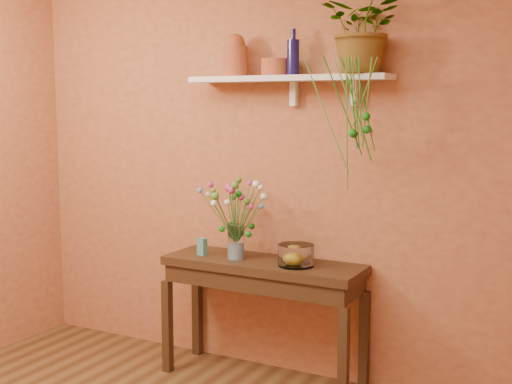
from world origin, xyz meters
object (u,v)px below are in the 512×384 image
Objects in this scene: spider_plant at (365,27)px; bouquet at (236,202)px; terracotta_jug at (235,56)px; glass_vase at (236,244)px; sideboard at (263,278)px; glass_bowl at (296,256)px; blue_bottle at (293,57)px.

spider_plant is 1.32m from bouquet.
bouquet is at bearing -60.08° from terracotta_jug.
glass_vase is (-0.79, -0.11, -1.32)m from spider_plant.
glass_bowl is at bearing -6.98° from sideboard.
terracotta_jug is 1.32m from glass_bowl.
sideboard is 2.99× the size of bouquet.
spider_plant is at bearing 6.34° from sideboard.
sideboard is 5.82× the size of glass_bowl.
glass_bowl is (-0.38, -0.10, -1.35)m from spider_plant.
glass_vase is at bearing -156.29° from blue_bottle.
bouquet is at bearing -154.96° from blue_bottle.
terracotta_jug reaches higher than bouquet.
terracotta_jug is 0.62× the size of bouquet.
blue_bottle is at bearing 175.79° from spider_plant.
spider_plant is (0.62, 0.07, 1.53)m from sideboard.
blue_bottle reaches higher than glass_vase.
spider_plant reaches higher than glass_vase.
blue_bottle is (0.15, 0.10, 1.38)m from sideboard.
glass_vase is 0.51× the size of bouquet.
spider_plant is 2.35× the size of glass_vase.
sideboard is 0.30m from glass_bowl.
sideboard is at bearing -18.94° from terracotta_jug.
blue_bottle is 0.65× the size of bouquet.
glass_vase is 0.42m from glass_bowl.
glass_bowl is at bearing 1.38° from glass_vase.
bouquet reaches higher than glass_vase.
bouquet is at bearing -171.68° from spider_plant.
glass_vase is at bearing -178.62° from glass_bowl.
spider_plant is 1.41m from glass_bowl.
glass_bowl is (0.49, -0.11, -1.22)m from terracotta_jug.
spider_plant reaches higher than bouquet.
sideboard is 0.27m from glass_vase.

